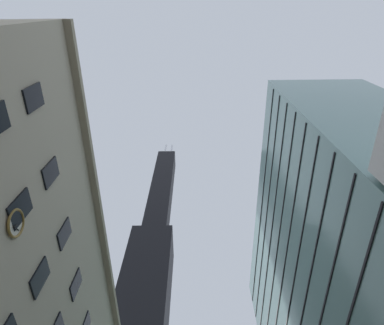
{
  "coord_description": "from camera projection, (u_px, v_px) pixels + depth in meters",
  "views": [
    {
      "loc": [
        -1.54,
        -6.82,
        1.89
      ],
      "look_at": [
        -1.72,
        11.39,
        39.39
      ],
      "focal_mm": 30.38,
      "sensor_mm": 36.0,
      "label": 1
    }
  ],
  "objects": []
}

